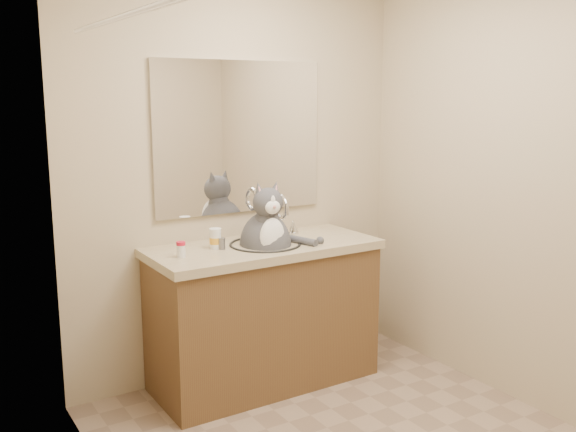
% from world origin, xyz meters
% --- Properties ---
extents(room, '(2.22, 2.52, 2.42)m').
position_xyz_m(room, '(0.00, 0.00, 1.20)').
color(room, gray).
rests_on(room, ground).
extents(vanity, '(1.34, 0.59, 1.12)m').
position_xyz_m(vanity, '(0.00, 0.96, 0.44)').
color(vanity, brown).
rests_on(vanity, ground).
extents(mirror, '(1.10, 0.02, 0.90)m').
position_xyz_m(mirror, '(0.00, 1.24, 1.45)').
color(mirror, white).
rests_on(mirror, room).
extents(shower_curtain, '(0.02, 1.30, 1.93)m').
position_xyz_m(shower_curtain, '(-1.05, 0.10, 1.03)').
color(shower_curtain, '#BFB690').
rests_on(shower_curtain, ground).
extents(cat, '(0.41, 0.38, 0.58)m').
position_xyz_m(cat, '(0.00, 0.93, 0.88)').
color(cat, '#48484E').
rests_on(cat, vanity).
extents(pill_bottle_redcap, '(0.06, 0.06, 0.08)m').
position_xyz_m(pill_bottle_redcap, '(-0.52, 0.93, 0.89)').
color(pill_bottle_redcap, white).
rests_on(pill_bottle_redcap, vanity).
extents(pill_bottle_orange, '(0.08, 0.08, 0.11)m').
position_xyz_m(pill_bottle_orange, '(-0.28, 1.01, 0.91)').
color(pill_bottle_orange, white).
rests_on(pill_bottle_orange, vanity).
extents(grey_canister, '(0.05, 0.05, 0.06)m').
position_xyz_m(grey_canister, '(-0.26, 0.98, 0.88)').
color(grey_canister, slate).
rests_on(grey_canister, vanity).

